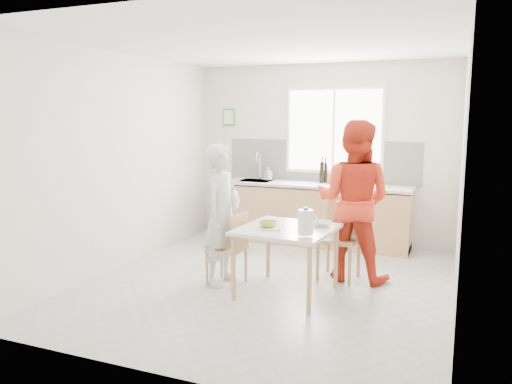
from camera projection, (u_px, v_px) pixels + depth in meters
ground at (269, 283)px, 5.80m from camera, size 4.50×4.50×0.00m
room_shell at (269, 141)px, 5.55m from camera, size 4.50×4.50×4.50m
window at (334, 131)px, 7.50m from camera, size 1.50×0.06×1.30m
backsplash at (321, 162)px, 7.66m from camera, size 3.00×0.02×0.65m
picture_frame at (229, 117)px, 8.13m from camera, size 0.22×0.03×0.28m
kitchen_counter at (314, 216)px, 7.52m from camera, size 2.84×0.64×1.37m
dining_table at (287, 235)px, 5.35m from camera, size 1.03×1.03×0.74m
chair_left at (231, 246)px, 5.69m from camera, size 0.41×0.41×0.83m
chair_far at (341, 233)px, 5.94m from camera, size 0.48×0.48×0.97m
person_white at (222, 215)px, 5.68m from camera, size 0.43×0.62×1.61m
person_red at (353, 201)px, 5.83m from camera, size 0.97×0.78×1.88m
bowl_green at (268, 224)px, 5.38m from camera, size 0.21×0.21×0.06m
bowl_white at (321, 224)px, 5.42m from camera, size 0.23×0.23×0.05m
milk_jug at (306, 222)px, 4.92m from camera, size 0.22×0.16×0.28m
green_box at (305, 220)px, 5.53m from camera, size 0.11×0.11×0.09m
spoon at (271, 230)px, 5.18m from camera, size 0.16×0.05×0.01m
cutting_board at (378, 186)px, 7.11m from camera, size 0.41×0.35×0.01m
wine_bottle_a at (322, 172)px, 7.47m from camera, size 0.07×0.07×0.32m
wine_bottle_b at (325, 173)px, 7.54m from camera, size 0.07×0.07×0.30m
jar_amber at (329, 178)px, 7.41m from camera, size 0.06×0.06×0.16m
soap_bottle at (268, 174)px, 7.86m from camera, size 0.12×0.12×0.20m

